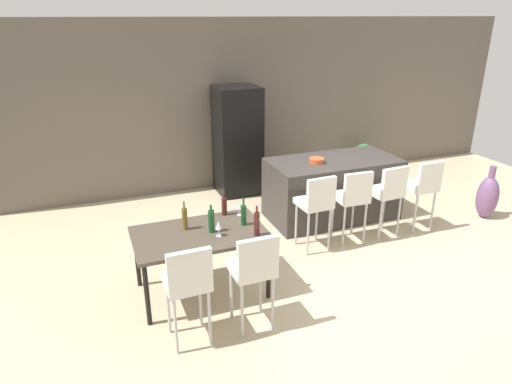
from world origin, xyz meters
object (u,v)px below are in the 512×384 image
at_px(dining_table, 200,238).
at_px(wine_bottle_near, 224,206).
at_px(wine_bottle_inner, 257,224).
at_px(wine_bottle_right, 244,215).
at_px(wine_bottle_middle, 211,221).
at_px(dining_chair_far, 254,267).
at_px(floor_vase, 487,197).
at_px(wine_glass_left, 219,225).
at_px(wine_glass_far, 239,205).
at_px(fruit_bowl, 317,160).
at_px(bar_chair_right, 388,190).
at_px(bar_chair_left, 316,201).
at_px(bar_chair_middle, 353,196).
at_px(wine_bottle_corner, 185,218).
at_px(refrigerator, 238,141).
at_px(bar_chair_far, 423,185).
at_px(dining_chair_near, 188,280).
at_px(potted_plant, 364,157).
at_px(kitchen_island, 332,188).

relative_size(dining_table, wine_bottle_near, 5.03).
xyz_separation_m(wine_bottle_near, wine_bottle_inner, (0.17, -0.63, 0.03)).
xyz_separation_m(wine_bottle_right, wine_bottle_middle, (-0.38, -0.04, 0.01)).
bearing_deg(dining_chair_far, wine_bottle_right, 76.93).
xyz_separation_m(wine_bottle_right, floor_vase, (4.08, 0.36, -0.52)).
height_order(wine_glass_left, wine_glass_far, same).
relative_size(wine_bottle_inner, fruit_bowl, 1.54).
xyz_separation_m(bar_chair_right, wine_glass_left, (-2.57, -0.56, 0.17)).
bearing_deg(wine_bottle_middle, floor_vase, 5.18).
height_order(bar_chair_left, bar_chair_middle, same).
height_order(bar_chair_left, wine_glass_far, bar_chair_left).
relative_size(bar_chair_left, floor_vase, 1.27).
height_order(wine_bottle_corner, refrigerator, refrigerator).
xyz_separation_m(bar_chair_far, dining_chair_near, (-3.65, -1.21, 0.00)).
bearing_deg(dining_chair_far, bar_chair_left, 42.58).
bearing_deg(wine_bottle_inner, fruit_bowl, 44.76).
bearing_deg(bar_chair_right, refrigerator, 119.70).
bearing_deg(refrigerator, floor_vase, -36.94).
bearing_deg(dining_chair_near, wine_glass_left, 53.16).
bearing_deg(bar_chair_right, wine_glass_far, -176.47).
distance_m(dining_chair_far, wine_bottle_middle, 0.82).
bearing_deg(fruit_bowl, refrigerator, 113.75).
xyz_separation_m(dining_table, wine_glass_left, (0.17, -0.15, 0.19)).
relative_size(bar_chair_far, wine_bottle_middle, 3.32).
xyz_separation_m(wine_bottle_middle, fruit_bowl, (1.95, 1.26, 0.09)).
distance_m(refrigerator, floor_vase, 4.05).
distance_m(bar_chair_left, dining_table, 1.69).
distance_m(bar_chair_left, bar_chair_far, 1.69).
xyz_separation_m(wine_glass_left, potted_plant, (3.80, 2.93, -0.50)).
relative_size(wine_bottle_corner, wine_glass_far, 1.90).
bearing_deg(floor_vase, wine_bottle_inner, -170.81).
bearing_deg(wine_glass_left, floor_vase, 6.81).
distance_m(wine_bottle_right, wine_bottle_middle, 0.38).
relative_size(dining_table, wine_bottle_corner, 4.31).
bearing_deg(bar_chair_right, wine_bottle_right, -169.96).
height_order(kitchen_island, wine_bottle_inner, wine_bottle_inner).
relative_size(bar_chair_far, wine_bottle_inner, 3.12).
distance_m(bar_chair_far, dining_chair_far, 3.25).
relative_size(bar_chair_middle, wine_glass_left, 6.03).
bearing_deg(wine_glass_far, dining_table, -153.20).
bearing_deg(wine_bottle_corner, refrigerator, 60.26).
bearing_deg(potted_plant, dining_table, -144.99).
bearing_deg(wine_bottle_middle, refrigerator, 65.87).
xyz_separation_m(dining_table, wine_bottle_corner, (-0.12, 0.14, 0.20)).
xyz_separation_m(kitchen_island, dining_chair_near, (-2.71, -2.08, 0.24)).
relative_size(bar_chair_far, fruit_bowl, 4.81).
bearing_deg(potted_plant, dining_chair_near, -140.13).
bearing_deg(fruit_bowl, dining_chair_far, -130.73).
height_order(dining_table, wine_glass_left, wine_glass_left).
bearing_deg(dining_chair_near, dining_table, 68.29).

